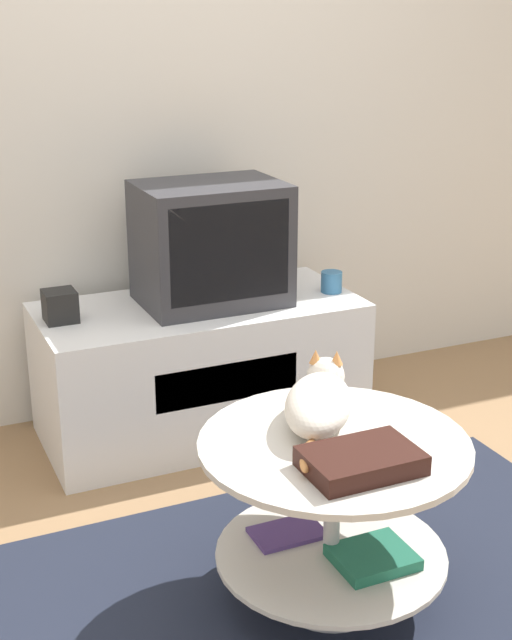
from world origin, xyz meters
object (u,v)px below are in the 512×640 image
tv (211,244)px  dvd_box (361,461)px  cat (319,401)px  speaker (60,306)px

tv → dvd_box: bearing=-95.8°
tv → cat: bearing=-95.3°
speaker → dvd_box: speaker is taller
tv → speaker: 0.58m
dvd_box → cat: (0.04, 0.28, 0.03)m
speaker → cat: (0.46, -1.04, -0.01)m
speaker → dvd_box: bearing=-72.1°
tv → speaker: (-0.56, 0.01, -0.17)m
dvd_box → cat: size_ratio=0.56×
speaker → cat: 1.14m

